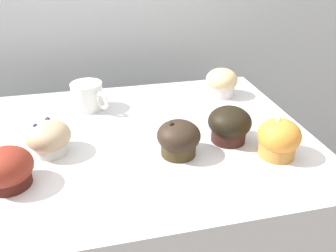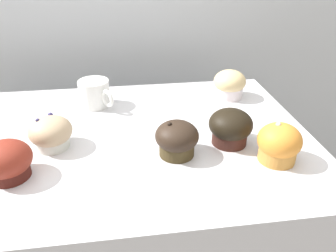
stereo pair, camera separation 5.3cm
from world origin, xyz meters
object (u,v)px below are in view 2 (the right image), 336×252
(muffin_front_left, at_px, (51,133))
(muffin_front_right, at_px, (279,144))
(muffin_front_center, at_px, (229,84))
(muffin_back_center, at_px, (230,127))
(muffin_back_right, at_px, (177,139))
(coffee_cup, at_px, (95,93))
(muffin_back_left, at_px, (7,161))

(muffin_front_left, bearing_deg, muffin_front_right, -13.90)
(muffin_front_center, relative_size, muffin_back_center, 0.95)
(muffin_front_center, relative_size, muffin_back_right, 1.00)
(muffin_back_right, bearing_deg, muffin_front_left, 166.10)
(muffin_front_center, relative_size, muffin_front_left, 0.98)
(muffin_front_center, height_order, muffin_back_center, same)
(muffin_front_center, xyz_separation_m, muffin_front_right, (0.00, -0.34, 0.00))
(muffin_front_left, bearing_deg, coffee_cup, 67.54)
(muffin_front_center, xyz_separation_m, muffin_back_center, (-0.08, -0.25, 0.00))
(coffee_cup, bearing_deg, muffin_front_left, -112.46)
(muffin_back_left, height_order, muffin_front_left, muffin_back_left)
(muffin_front_right, height_order, coffee_cup, muffin_front_right)
(muffin_front_right, bearing_deg, muffin_front_center, 90.54)
(muffin_front_center, bearing_deg, coffee_cup, -179.15)
(muffin_back_left, relative_size, muffin_back_center, 0.98)
(muffin_back_left, height_order, muffin_front_right, muffin_front_right)
(muffin_front_left, height_order, muffin_front_right, muffin_front_right)
(muffin_front_center, distance_m, muffin_back_center, 0.27)
(muffin_front_center, bearing_deg, muffin_back_left, -150.06)
(muffin_front_center, bearing_deg, muffin_back_right, -126.00)
(muffin_front_left, relative_size, muffin_back_center, 0.96)
(muffin_front_center, relative_size, muffin_front_right, 1.03)
(muffin_back_right, bearing_deg, muffin_front_center, 54.00)
(muffin_back_center, bearing_deg, muffin_back_right, -167.15)
(muffin_back_right, distance_m, muffin_front_right, 0.22)
(muffin_front_left, height_order, coffee_cup, muffin_front_left)
(muffin_front_center, distance_m, muffin_back_left, 0.63)
(muffin_back_right, xyz_separation_m, muffin_front_right, (0.21, -0.05, 0.00))
(muffin_front_center, distance_m, muffin_front_left, 0.53)
(muffin_front_right, xyz_separation_m, muffin_back_center, (-0.08, 0.08, 0.00))
(muffin_front_center, relative_size, coffee_cup, 0.83)
(muffin_back_left, distance_m, muffin_back_right, 0.34)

